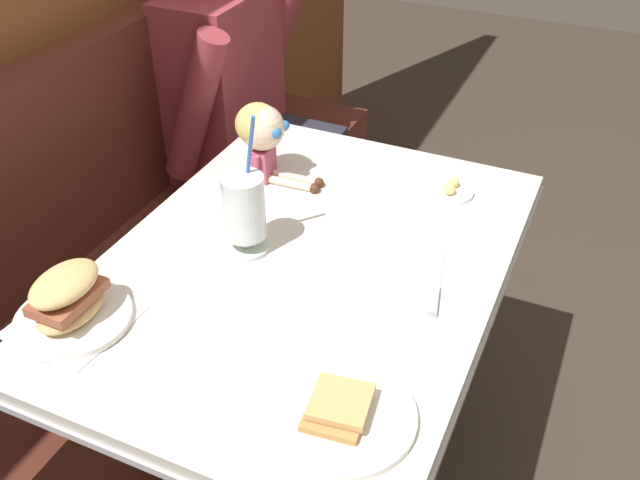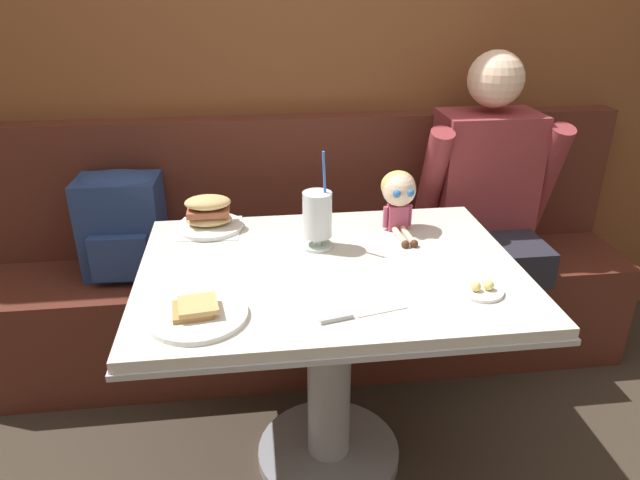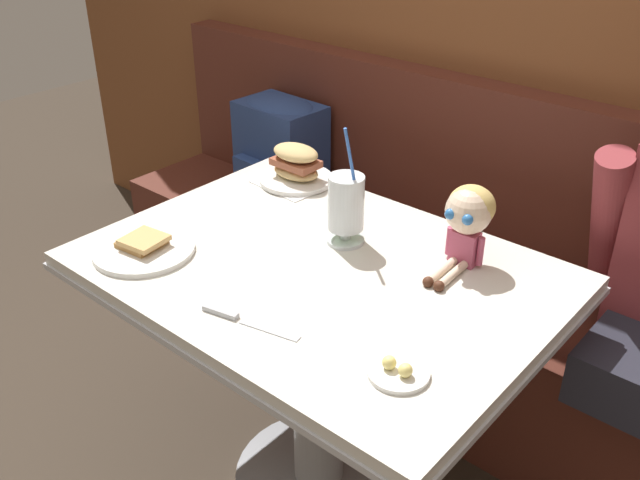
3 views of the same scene
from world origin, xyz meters
name	(u,v)px [view 1 (image 1 of 3)]	position (x,y,z in m)	size (l,w,h in m)	color
booth_bench	(101,321)	(0.00, 0.81, 0.33)	(2.60, 0.48, 1.00)	#512319
diner_table	(306,327)	(0.00, 0.18, 0.54)	(1.11, 0.81, 0.74)	silver
toast_plate	(340,414)	(-0.36, -0.06, 0.75)	(0.25, 0.25, 0.04)	white
milkshake_glass	(244,210)	(-0.02, 0.31, 0.84)	(0.10, 0.10, 0.31)	silver
sandwich_plate	(69,303)	(-0.36, 0.49, 0.79)	(0.22, 0.22, 0.12)	white
butter_saucer	(449,190)	(0.38, -0.03, 0.75)	(0.12, 0.12, 0.04)	white
butter_knife	(435,290)	(0.01, -0.10, 0.74)	(0.23, 0.07, 0.01)	silver
seated_doll	(262,132)	(0.26, 0.41, 0.87)	(0.12, 0.22, 0.20)	#B74C6B
diner_patron	(234,86)	(0.71, 0.76, 0.74)	(0.55, 0.48, 0.81)	maroon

